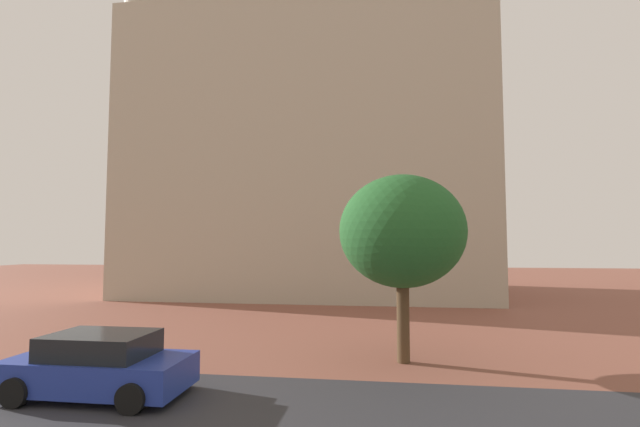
% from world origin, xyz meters
% --- Properties ---
extents(ground_plane, '(120.00, 120.00, 0.00)m').
position_xyz_m(ground_plane, '(0.00, 10.00, 0.00)').
color(ground_plane, brown).
extents(landmark_building, '(24.20, 15.16, 38.81)m').
position_xyz_m(landmark_building, '(-3.48, 33.27, 11.44)').
color(landmark_building, '#B2A893').
rests_on(landmark_building, ground_plane).
extents(car_blue, '(4.11, 2.10, 1.44)m').
position_xyz_m(car_blue, '(-4.84, 10.10, 0.69)').
color(car_blue, '#23389E').
rests_on(car_blue, ground_plane).
extents(tree_curb_far, '(3.82, 3.82, 5.64)m').
position_xyz_m(tree_curb_far, '(2.32, 14.05, 3.90)').
color(tree_curb_far, '#4C3823').
rests_on(tree_curb_far, ground_plane).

